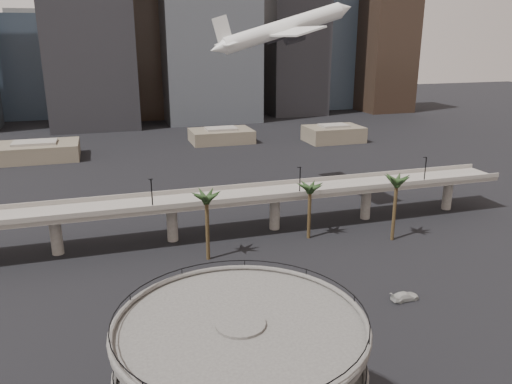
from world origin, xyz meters
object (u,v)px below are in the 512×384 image
object	(u,v)px
car_c	(405,296)
car_a	(306,331)
car_b	(348,319)
airborne_jet	(283,29)
overpass	(225,201)

from	to	relation	value
car_c	car_a	bearing A→B (deg)	99.90
car_a	car_c	xyz separation A→B (m)	(18.80, 4.55, -0.13)
car_a	car_b	xyz separation A→B (m)	(7.10, 1.25, -0.11)
car_a	car_c	distance (m)	19.35
car_a	car_c	world-z (taller)	car_a
airborne_jet	car_c	world-z (taller)	airborne_jet
airborne_jet	car_c	size ratio (longest dim) A/B	7.67
car_b	car_c	bearing A→B (deg)	-103.80
airborne_jet	overpass	bearing A→B (deg)	-142.86
overpass	car_a	size ratio (longest dim) A/B	27.47
car_a	car_c	bearing A→B (deg)	-77.89
car_b	car_c	world-z (taller)	car_b
airborne_jet	car_b	distance (m)	68.50
airborne_jet	car_b	size ratio (longest dim) A/B	8.43
car_c	car_b	bearing A→B (deg)	102.03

